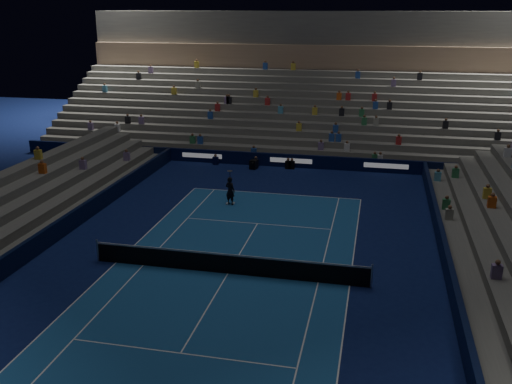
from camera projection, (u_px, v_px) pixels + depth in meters
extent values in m
plane|color=#0C1648|center=(228.00, 274.00, 25.80)|extent=(90.00, 90.00, 0.00)
cube|color=#194D8A|center=(228.00, 274.00, 25.80)|extent=(10.97, 23.77, 0.01)
cube|color=black|center=(291.00, 161.00, 42.83)|extent=(44.00, 0.25, 1.00)
cube|color=black|center=(452.00, 285.00, 23.68)|extent=(0.25, 37.00, 1.00)
cube|color=black|center=(35.00, 245.00, 27.61)|extent=(0.25, 37.00, 1.00)
cube|color=#5F5F5A|center=(293.00, 161.00, 43.84)|extent=(44.00, 1.00, 0.50)
cube|color=#5F5F5A|center=(295.00, 154.00, 44.69)|extent=(44.00, 1.00, 1.00)
cube|color=#5F5F5A|center=(297.00, 148.00, 45.54)|extent=(44.00, 1.00, 1.50)
cube|color=#5F5F5A|center=(299.00, 143.00, 46.39)|extent=(44.00, 1.00, 2.00)
cube|color=#5F5F5A|center=(301.00, 137.00, 47.24)|extent=(44.00, 1.00, 2.50)
cube|color=#5F5F5A|center=(302.00, 132.00, 48.09)|extent=(44.00, 1.00, 3.00)
cube|color=#5F5F5A|center=(304.00, 126.00, 48.94)|extent=(44.00, 1.00, 3.50)
cube|color=#5F5F5A|center=(306.00, 121.00, 49.79)|extent=(44.00, 1.00, 4.00)
cube|color=#5F5F5A|center=(307.00, 116.00, 50.65)|extent=(44.00, 1.00, 4.50)
cube|color=#5F5F5A|center=(309.00, 112.00, 51.50)|extent=(44.00, 1.00, 5.00)
cube|color=#5F5F5A|center=(310.00, 107.00, 52.35)|extent=(44.00, 1.00, 5.50)
cube|color=#5F5F5A|center=(312.00, 103.00, 53.20)|extent=(44.00, 1.00, 6.00)
cube|color=#8C6F56|center=(314.00, 57.00, 52.95)|extent=(44.00, 0.60, 2.20)
cube|color=#4D4C4A|center=(317.00, 28.00, 53.44)|extent=(44.00, 2.40, 3.00)
cube|color=#5F5F5B|center=(472.00, 292.00, 23.60)|extent=(1.00, 37.00, 0.50)
cube|color=#5F5F5B|center=(498.00, 289.00, 23.32)|extent=(1.00, 37.00, 1.00)
cube|color=#5E5E5A|center=(21.00, 249.00, 27.85)|extent=(1.00, 37.00, 0.50)
cube|color=#5E5E5A|center=(3.00, 242.00, 27.98)|extent=(1.00, 37.00, 1.00)
cylinder|color=#B2B2B7|center=(98.00, 250.00, 26.93)|extent=(0.10, 0.10, 1.10)
cylinder|color=#B2B2B7|center=(372.00, 276.00, 24.33)|extent=(0.10, 0.10, 1.10)
cube|color=black|center=(228.00, 265.00, 25.66)|extent=(12.80, 0.03, 0.90)
cube|color=white|center=(228.00, 255.00, 25.51)|extent=(12.80, 0.04, 0.08)
imported|color=black|center=(230.00, 191.00, 34.60)|extent=(0.75, 0.61, 1.76)
cube|color=black|center=(254.00, 164.00, 42.47)|extent=(0.61, 0.70, 0.67)
cylinder|color=black|center=(252.00, 163.00, 41.95)|extent=(0.22, 0.37, 0.16)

